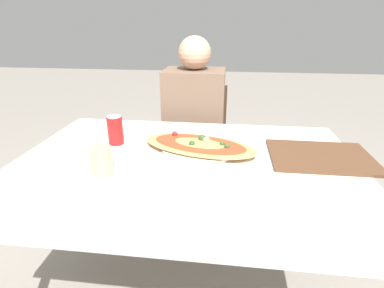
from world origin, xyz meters
The scene contains 7 objects.
dining_table centered at (0.00, 0.00, 0.68)m, with size 1.32×0.94×0.75m.
chair_far_seated centered at (-0.05, 0.80, 0.48)m, with size 0.40×0.40×0.86m.
person_seated centered at (-0.05, 0.68, 0.69)m, with size 0.35×0.30×1.17m.
pizza_main centered at (0.04, 0.11, 0.77)m, with size 0.53×0.35×0.06m.
soda_can centered at (-0.33, 0.14, 0.81)m, with size 0.07×0.07×0.12m.
drink_glass centered at (-0.28, -0.14, 0.80)m, with size 0.08×0.08×0.10m.
serving_tray centered at (0.52, 0.10, 0.75)m, with size 0.39×0.30×0.01m.
Camera 1 is at (0.15, -1.02, 1.25)m, focal length 28.00 mm.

